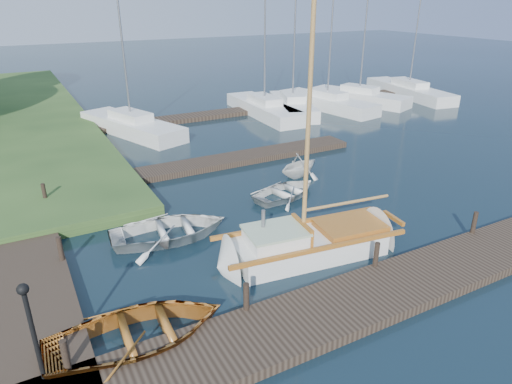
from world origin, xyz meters
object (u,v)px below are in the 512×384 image
marina_boat_3 (264,107)px  marina_boat_5 (327,101)px  mooring_post_0 (65,355)px  tender_c (286,189)px  mooring_post_1 (246,297)px  tender_d (299,163)px  marina_boat_0 (131,125)px  mooring_post_3 (474,222)px  mooring_post_2 (376,254)px  tender_a (170,227)px  sailboat (312,245)px  marina_boat_7 (409,90)px  mooring_post_4 (60,248)px  dinghy (138,329)px  mooring_post_5 (44,193)px  lamp_post (30,320)px  marina_boat_4 (292,105)px  marina_boat_6 (359,96)px

marina_boat_3 → marina_boat_5: (5.25, -0.49, -0.02)m
mooring_post_0 → tender_c: mooring_post_0 is taller
mooring_post_1 → marina_boat_3: 22.87m
tender_d → marina_boat_0: (-5.21, 11.23, -0.06)m
mooring_post_0 → mooring_post_3: bearing=0.0°
mooring_post_3 → mooring_post_1: bearing=180.0°
marina_boat_5 → tender_c: bearing=127.8°
mooring_post_2 → tender_a: size_ratio=0.19×
mooring_post_0 → mooring_post_1: (4.50, 0.00, 0.00)m
marina_boat_3 → marina_boat_5: size_ratio=1.19×
tender_d → mooring_post_2: bearing=147.5°
mooring_post_3 → tender_d: tender_d is taller
tender_d → sailboat: bearing=135.2°
mooring_post_0 → marina_boat_7: (30.47, 19.68, -0.14)m
mooring_post_1 → marina_boat_0: marina_boat_0 is taller
mooring_post_2 → tender_d: size_ratio=0.34×
mooring_post_4 → dinghy: (1.19, -4.62, -0.24)m
tender_d → marina_boat_0: size_ratio=0.23×
mooring_post_3 → sailboat: bearing=160.7°
mooring_post_5 → tender_c: bearing=-21.2°
marina_boat_5 → mooring_post_2: bearing=137.3°
mooring_post_2 → marina_boat_0: (-2.58, 19.48, -0.14)m
dinghy → tender_c: 10.07m
mooring_post_3 → mooring_post_5: (-13.00, 10.00, 0.00)m
mooring_post_1 → mooring_post_5: same height
dinghy → sailboat: bearing=-73.8°
lamp_post → tender_c: lamp_post is taller
mooring_post_0 → marina_boat_7: 36.27m
mooring_post_1 → marina_boat_5: size_ratio=0.07×
mooring_post_2 → marina_boat_3: 20.94m
marina_boat_3 → mooring_post_2: bearing=162.4°
mooring_post_4 → sailboat: sailboat is taller
lamp_post → sailboat: bearing=12.8°
mooring_post_3 → marina_boat_4: (4.93, 19.49, -0.13)m
mooring_post_3 → mooring_post_4: bearing=159.0°
tender_a → marina_boat_3: bearing=-34.0°
marina_boat_7 → tender_d: bearing=130.4°
tender_a → marina_boat_7: bearing=-55.6°
sailboat → marina_boat_3: bearing=72.2°
mooring_post_5 → mooring_post_1: bearing=-68.2°
mooring_post_5 → marina_boat_0: 11.17m
mooring_post_5 → marina_boat_3: (15.64, 9.68, -0.12)m
mooring_post_4 → tender_c: (9.26, 1.41, -0.37)m
marina_boat_4 → marina_boat_7: 12.04m
lamp_post → marina_boat_7: 36.72m
lamp_post → mooring_post_5: bearing=84.3°
marina_boat_5 → mooring_post_3: bearing=147.8°
sailboat → marina_boat_6: marina_boat_6 is taller
mooring_post_0 → dinghy: bearing=12.8°
lamp_post → marina_boat_5: marina_boat_5 is taller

